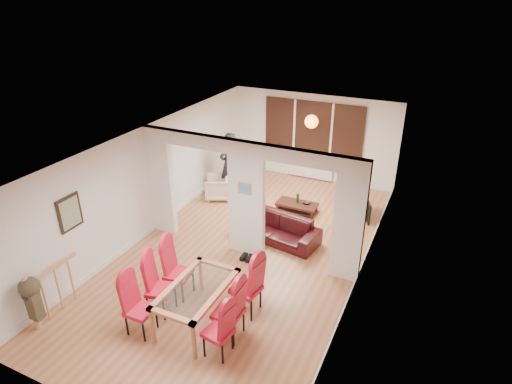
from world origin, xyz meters
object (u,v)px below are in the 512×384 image
Objects in this scene: dining_chair_ra at (218,328)px; dining_chair_rc at (246,285)px; dining_chair_lc at (178,270)px; bowl at (306,203)px; person at (230,164)px; dining_chair_la at (140,306)px; dining_table at (198,304)px; dining_chair_lb at (160,286)px; coffee_table at (297,207)px; bottle at (298,198)px; television at (363,207)px; sofa at (277,228)px; armchair at (219,187)px; dining_chair_rb at (228,308)px.

dining_chair_ra is 1.08m from dining_chair_rc.
bowl is at bearing 67.66° from dining_chair_lc.
dining_chair_ra is 5.89m from person.
dining_chair_lc reaches higher than dining_chair_la.
dining_chair_la is (-0.74, -0.62, 0.17)m from dining_table.
dining_chair_lc is at bearing 70.83° from dining_chair_lb.
bowl is (0.40, 4.68, -0.11)m from dining_table.
coffee_table is 0.26m from bottle.
coffee_table is at bearing 106.10° from dining_chair_rc.
bowl is (0.22, 0.05, -0.11)m from bottle.
bottle is at bearing 104.92° from dining_chair_ra.
dining_chair_rc is 1.27× the size of television.
dining_chair_ra is (1.42, 0.14, -0.03)m from dining_chair_la.
sofa is at bearing 106.80° from dining_chair_ra.
coffee_table is at bearing 70.10° from armchair.
dining_chair_ra reaches higher than armchair.
person reaches higher than bowl.
person is (-2.56, 4.19, 0.33)m from dining_chair_rc.
dining_chair_rc is at bearing 53.57° from person.
dining_chair_rc is 0.64× the size of person.
dining_chair_ra is at bearing 5.16° from dining_chair_la.
dining_chair_ra reaches higher than dining_table.
sofa is 1.10× the size of person.
dining_chair_lb reaches higher than television.
television is at bearing 87.74° from dining_chair_ra.
dining_chair_lb is at bearing -7.28° from armchair.
dining_chair_lb is 4.98m from person.
dining_chair_rc is (1.36, 0.12, 0.02)m from dining_chair_lc.
dining_chair_rc reaches higher than coffee_table.
bowl is at bearing 93.61° from dining_chair_rb.
television is at bearing 53.53° from dining_chair_lc.
dining_table is at bearing -41.35° from dining_chair_lc.
dining_chair_lb reaches higher than dining_table.
dining_chair_rb is (0.65, -0.07, 0.20)m from dining_table.
dining_chair_rb reaches higher than dining_table.
coffee_table is (-0.51, 5.08, -0.39)m from dining_chair_ra.
person reaches higher than dining_chair_lc.
coffee_table is at bearing 70.27° from dining_chair_lc.
armchair reaches higher than bottle.
dining_chair_ra reaches higher than bottle.
dining_chair_rb is at bearing -5.80° from dining_table.
dining_chair_rc reaches higher than armchair.
dining_table is at bearing 1.29° from armchair.
dining_chair_la reaches higher than dining_chair_ra.
coffee_table is 5.41× the size of bowl.
dining_table is 4.70m from bowl.
dining_chair_rb is at bearing 21.52° from dining_chair_la.
dining_chair_la is 0.98× the size of dining_chair_lb.
bowl is (0.19, 1.57, -0.03)m from sofa.
armchair is at bearing 101.60° from dining_chair_lc.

